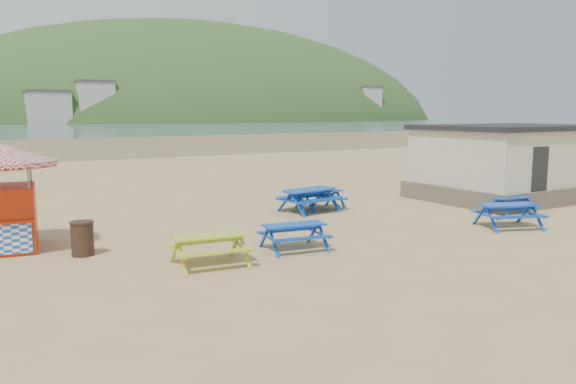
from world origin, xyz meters
TOP-DOWN VIEW (x-y plane):
  - ground at (0.00, 0.00)m, footprint 400.00×400.00m
  - wet_sand at (0.00, 55.00)m, footprint 400.00×400.00m
  - picnic_table_blue_a at (1.49, 2.93)m, footprint 2.21×1.89m
  - picnic_table_blue_b at (1.26, 2.65)m, footprint 2.17×1.84m
  - picnic_table_blue_c at (1.98, 2.92)m, footprint 1.69×1.37m
  - picnic_table_blue_d at (-2.31, -2.02)m, footprint 1.85×1.58m
  - picnic_table_blue_e at (5.12, -3.15)m, footprint 2.24×2.03m
  - picnic_table_blue_f at (7.25, -1.67)m, footprint 1.67×1.41m
  - picnic_table_yellow at (-4.88, -2.27)m, footprint 1.94×1.64m
  - litter_bin at (-7.32, 0.30)m, footprint 0.61×0.61m
  - amenity_block at (10.50, 1.00)m, footprint 7.40×5.40m
  - headland_town at (90.00, 229.68)m, footprint 264.00×144.00m

SIDE VIEW (x-z plane):
  - headland_town at x=90.00m, z-range -63.91..44.09m
  - ground at x=0.00m, z-range 0.00..0.00m
  - wet_sand at x=0.00m, z-range 0.00..0.00m
  - picnic_table_blue_f at x=7.25m, z-range 0.00..0.65m
  - picnic_table_blue_d at x=-2.31m, z-range 0.00..0.70m
  - picnic_table_blue_c at x=1.98m, z-range 0.00..0.71m
  - picnic_table_yellow at x=-4.88m, z-range 0.00..0.75m
  - picnic_table_blue_e at x=5.12m, z-range 0.00..0.77m
  - picnic_table_blue_a at x=1.49m, z-range 0.00..0.83m
  - picnic_table_blue_b at x=1.26m, z-range 0.00..0.83m
  - litter_bin at x=-7.32m, z-range 0.01..0.90m
  - amenity_block at x=10.50m, z-range -0.01..3.14m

